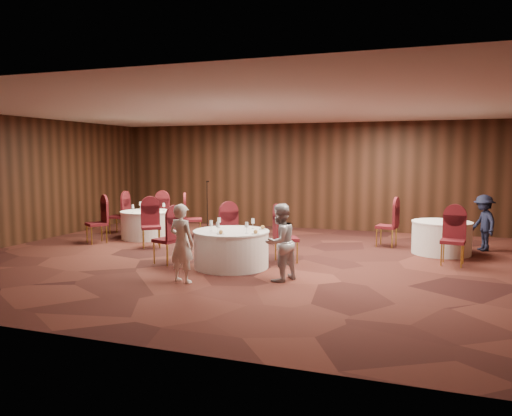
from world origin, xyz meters
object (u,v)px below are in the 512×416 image
(woman_a, at_px, (182,243))
(table_right, at_px, (441,237))
(table_left, at_px, (146,224))
(woman_b, at_px, (280,242))
(table_main, at_px, (231,249))
(man_c, at_px, (484,223))
(mic_stand, at_px, (207,214))

(woman_a, bearing_deg, table_right, -122.26)
(table_left, relative_size, woman_b, 0.98)
(table_right, relative_size, woman_a, 0.95)
(table_left, distance_m, woman_a, 5.01)
(table_left, bearing_deg, table_right, 2.97)
(table_main, xyz_separation_m, table_right, (3.98, 2.88, -0.00))
(table_right, relative_size, man_c, 1.01)
(table_main, distance_m, mic_stand, 5.62)
(table_main, xyz_separation_m, table_left, (-3.50, 2.49, -0.00))
(table_left, bearing_deg, mic_stand, 73.59)
(table_main, relative_size, table_left, 1.12)
(mic_stand, bearing_deg, woman_b, -54.21)
(woman_b, xyz_separation_m, man_c, (3.68, 4.30, -0.03))
(table_main, height_order, mic_stand, mic_stand)
(table_main, height_order, woman_a, woman_a)
(table_main, bearing_deg, table_left, 144.54)
(table_right, distance_m, man_c, 1.20)
(table_main, height_order, table_left, same)
(woman_a, bearing_deg, man_c, -123.41)
(woman_a, bearing_deg, mic_stand, -55.56)
(table_right, height_order, woman_a, woman_a)
(table_left, xyz_separation_m, mic_stand, (0.70, 2.38, 0.04))
(table_main, distance_m, table_right, 4.91)
(table_left, xyz_separation_m, woman_a, (3.14, -3.89, 0.32))
(mic_stand, relative_size, man_c, 1.11)
(woman_a, relative_size, man_c, 1.06)
(table_right, xyz_separation_m, man_c, (0.93, 0.71, 0.28))
(table_left, height_order, mic_stand, mic_stand)
(table_left, bearing_deg, woman_a, -51.08)
(woman_a, relative_size, woman_b, 1.01)
(woman_b, distance_m, man_c, 5.66)
(table_main, xyz_separation_m, man_c, (4.90, 3.59, 0.28))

